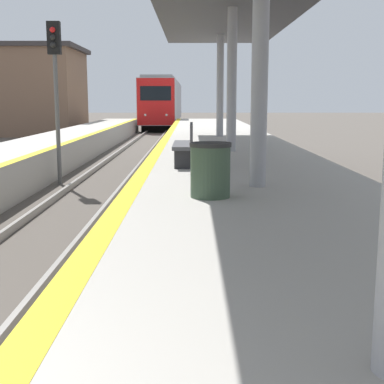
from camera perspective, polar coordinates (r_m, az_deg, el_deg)
name	(u,v)px	position (r m, az deg, el deg)	size (l,w,h in m)	color
train	(163,103)	(50.94, -3.13, 9.51)	(2.82, 23.08, 4.26)	black
signal_mid	(54,72)	(15.94, -14.48, 12.26)	(0.36, 0.31, 4.60)	#595959
trash_bin	(209,170)	(8.04, 1.87, 2.38)	(0.63, 0.63, 0.82)	#384C38
bench	(185,143)	(12.12, -0.74, 5.29)	(0.44, 1.93, 0.92)	#4C4C51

